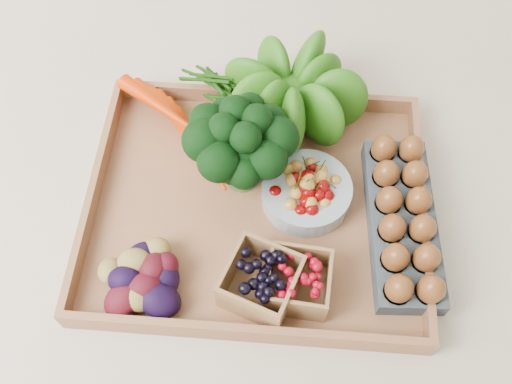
# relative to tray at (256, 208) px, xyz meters

# --- Properties ---
(ground) EXTENTS (4.00, 4.00, 0.00)m
(ground) POSITION_rel_tray_xyz_m (0.00, 0.00, -0.01)
(ground) COLOR beige
(ground) RESTS_ON ground
(tray) EXTENTS (0.55, 0.45, 0.01)m
(tray) POSITION_rel_tray_xyz_m (0.00, 0.00, 0.00)
(tray) COLOR #97633F
(tray) RESTS_ON ground
(carrots) EXTENTS (0.20, 0.14, 0.05)m
(carrots) POSITION_rel_tray_xyz_m (-0.13, 0.13, 0.03)
(carrots) COLOR red
(carrots) RESTS_ON tray
(lettuce) EXTENTS (0.16, 0.16, 0.16)m
(lettuce) POSITION_rel_tray_xyz_m (0.05, 0.18, 0.09)
(lettuce) COLOR #204E0C
(lettuce) RESTS_ON tray
(broccoli) EXTENTS (0.17, 0.17, 0.13)m
(broccoli) POSITION_rel_tray_xyz_m (-0.03, 0.05, 0.07)
(broccoli) COLOR black
(broccoli) RESTS_ON tray
(cherry_bowl) EXTENTS (0.15, 0.15, 0.04)m
(cherry_bowl) POSITION_rel_tray_xyz_m (0.08, 0.02, 0.03)
(cherry_bowl) COLOR #8C9EA5
(cherry_bowl) RESTS_ON tray
(egg_carton) EXTENTS (0.12, 0.30, 0.03)m
(egg_carton) POSITION_rel_tray_xyz_m (0.24, -0.02, 0.02)
(egg_carton) COLOR #3A434A
(egg_carton) RESTS_ON tray
(potatoes) EXTENTS (0.14, 0.14, 0.08)m
(potatoes) POSITION_rel_tray_xyz_m (-0.16, -0.15, 0.05)
(potatoes) COLOR #390911
(potatoes) RESTS_ON tray
(punnet_blackberry) EXTENTS (0.13, 0.13, 0.07)m
(punnet_blackberry) POSITION_rel_tray_xyz_m (0.02, -0.15, 0.04)
(punnet_blackberry) COLOR black
(punnet_blackberry) RESTS_ON tray
(punnet_raspberry) EXTENTS (0.10, 0.10, 0.06)m
(punnet_raspberry) POSITION_rel_tray_xyz_m (0.07, -0.14, 0.04)
(punnet_raspberry) COLOR maroon
(punnet_raspberry) RESTS_ON tray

